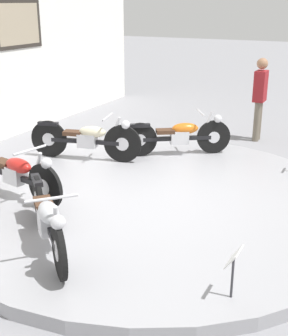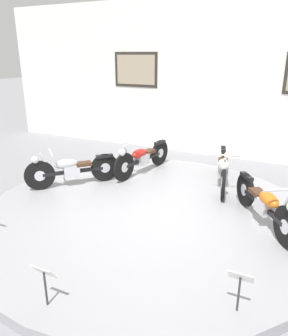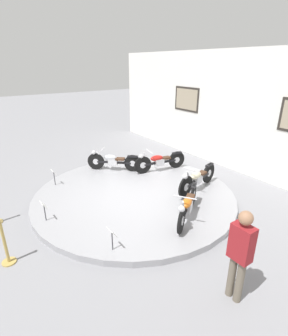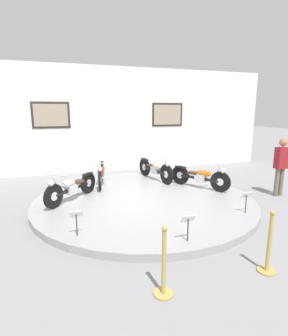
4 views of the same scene
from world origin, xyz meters
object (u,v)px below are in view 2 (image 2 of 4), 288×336
object	(u,v)px
motorcycle_orange	(265,203)
motorcycle_cream	(223,168)
motorcycle_red	(142,157)
info_placard_front_centre	(44,277)
info_placard_front_right	(240,282)
motorcycle_silver	(71,169)

from	to	relation	value
motorcycle_orange	motorcycle_cream	bearing A→B (deg)	126.29
motorcycle_red	info_placard_front_centre	size ratio (longest dim) A/B	3.81
info_placard_front_centre	info_placard_front_right	bearing A→B (deg)	23.46
motorcycle_silver	motorcycle_red	size ratio (longest dim) A/B	0.75
motorcycle_red	motorcycle_orange	xyz separation A→B (m)	(2.84, -1.33, -0.01)
motorcycle_silver	info_placard_front_right	size ratio (longest dim) A/B	2.87
motorcycle_silver	motorcycle_red	distance (m)	1.65
info_placard_front_centre	motorcycle_orange	bearing A→B (deg)	56.91
motorcycle_red	info_placard_front_centre	distance (m)	4.36
motorcycle_silver	motorcycle_cream	size ratio (longest dim) A/B	0.75
motorcycle_silver	motorcycle_cream	xyz separation A→B (m)	(2.85, 1.33, 0.02)
motorcycle_cream	info_placard_front_right	world-z (taller)	motorcycle_cream
motorcycle_silver	info_placard_front_centre	bearing A→B (deg)	-56.88
motorcycle_cream	info_placard_front_centre	world-z (taller)	motorcycle_cream
motorcycle_cream	motorcycle_orange	size ratio (longest dim) A/B	1.18
motorcycle_red	motorcycle_cream	size ratio (longest dim) A/B	0.99
motorcycle_silver	info_placard_front_right	world-z (taller)	motorcycle_silver
motorcycle_orange	info_placard_front_right	size ratio (longest dim) A/B	3.24
motorcycle_red	motorcycle_cream	distance (m)	1.86
motorcycle_silver	info_placard_front_right	xyz separation A→B (m)	(3.82, -2.11, -0.01)
motorcycle_red	motorcycle_orange	bearing A→B (deg)	-25.10
motorcycle_orange	info_placard_front_centre	size ratio (longest dim) A/B	3.24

